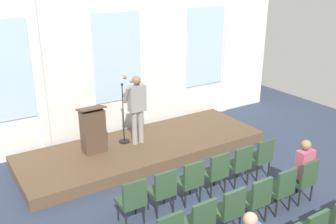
{
  "coord_description": "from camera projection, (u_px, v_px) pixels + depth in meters",
  "views": [
    {
      "loc": [
        -4.19,
        -3.89,
        4.35
      ],
      "look_at": [
        -0.03,
        2.68,
        1.49
      ],
      "focal_mm": 40.91,
      "sensor_mm": 36.0,
      "label": 1
    }
  ],
  "objects": [
    {
      "name": "rear_partition",
      "position": [
        118.0,
        64.0,
        10.19
      ],
      "size": [
        10.86,
        0.14,
        4.03
      ],
      "color": "silver",
      "rests_on": "ground"
    },
    {
      "name": "stage_platform",
      "position": [
        144.0,
        148.0,
        9.72
      ],
      "size": [
        6.21,
        2.21,
        0.26
      ],
      "primitive_type": "cube",
      "color": "brown",
      "rests_on": "ground"
    },
    {
      "name": "speaker",
      "position": [
        137.0,
        105.0,
        9.36
      ],
      "size": [
        0.5,
        0.69,
        1.75
      ],
      "color": "gray",
      "rests_on": "stage_platform"
    },
    {
      "name": "mic_stand",
      "position": [
        124.0,
        130.0,
        9.64
      ],
      "size": [
        0.28,
        0.28,
        1.55
      ],
      "color": "black",
      "rests_on": "stage_platform"
    },
    {
      "name": "lectern",
      "position": [
        93.0,
        130.0,
        9.07
      ],
      "size": [
        0.6,
        0.48,
        1.16
      ],
      "color": "#4C3828",
      "rests_on": "stage_platform"
    },
    {
      "name": "chair_r0_c0",
      "position": [
        132.0,
        199.0,
        6.83
      ],
      "size": [
        0.46,
        0.44,
        0.94
      ],
      "color": "black",
      "rests_on": "ground"
    },
    {
      "name": "chair_r0_c1",
      "position": [
        163.0,
        189.0,
        7.15
      ],
      "size": [
        0.46,
        0.44,
        0.94
      ],
      "color": "black",
      "rests_on": "ground"
    },
    {
      "name": "chair_r0_c2",
      "position": [
        190.0,
        179.0,
        7.47
      ],
      "size": [
        0.46,
        0.44,
        0.94
      ],
      "color": "black",
      "rests_on": "ground"
    },
    {
      "name": "chair_r0_c3",
      "position": [
        216.0,
        171.0,
        7.78
      ],
      "size": [
        0.46,
        0.44,
        0.94
      ],
      "color": "black",
      "rests_on": "ground"
    },
    {
      "name": "chair_r0_c4",
      "position": [
        239.0,
        163.0,
        8.1
      ],
      "size": [
        0.46,
        0.44,
        0.94
      ],
      "color": "black",
      "rests_on": "ground"
    },
    {
      "name": "chair_r0_c5",
      "position": [
        261.0,
        156.0,
        8.42
      ],
      "size": [
        0.46,
        0.44,
        0.94
      ],
      "color": "black",
      "rests_on": "ground"
    },
    {
      "name": "chair_r1_c1",
      "position": [
        200.0,
        220.0,
        6.23
      ],
      "size": [
        0.46,
        0.44,
        0.94
      ],
      "color": "black",
      "rests_on": "ground"
    },
    {
      "name": "chair_r1_c2",
      "position": [
        229.0,
        208.0,
        6.55
      ],
      "size": [
        0.46,
        0.44,
        0.94
      ],
      "color": "black",
      "rests_on": "ground"
    },
    {
      "name": "chair_r1_c3",
      "position": [
        256.0,
        197.0,
        6.87
      ],
      "size": [
        0.46,
        0.44,
        0.94
      ],
      "color": "black",
      "rests_on": "ground"
    },
    {
      "name": "chair_r1_c4",
      "position": [
        281.0,
        187.0,
        7.19
      ],
      "size": [
        0.46,
        0.44,
        0.94
      ],
      "color": "black",
      "rests_on": "ground"
    },
    {
      "name": "chair_r1_c5",
      "position": [
        304.0,
        178.0,
        7.51
      ],
      "size": [
        0.46,
        0.44,
        0.94
      ],
      "color": "black",
      "rests_on": "ground"
    },
    {
      "name": "audience_r1_c5",
      "position": [
        302.0,
        167.0,
        7.51
      ],
      "size": [
        0.36,
        0.39,
        1.33
      ],
      "color": "#2D2D33",
      "rests_on": "ground"
    },
    {
      "name": "chair_r2_c4",
      "position": [
        335.0,
        219.0,
        6.28
      ],
      "size": [
        0.46,
        0.44,
        0.94
      ],
      "color": "black",
      "rests_on": "ground"
    }
  ]
}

